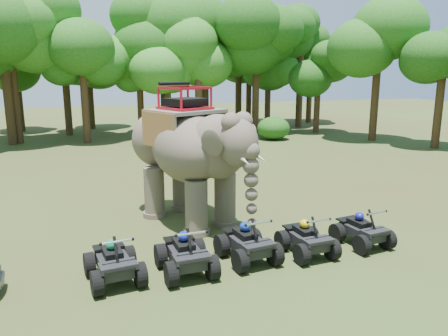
{
  "coord_description": "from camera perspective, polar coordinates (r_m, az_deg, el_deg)",
  "views": [
    {
      "loc": [
        -4.49,
        -12.55,
        5.14
      ],
      "look_at": [
        0.0,
        1.2,
        1.9
      ],
      "focal_mm": 35.0,
      "sensor_mm": 36.0,
      "label": 1
    }
  ],
  "objects": [
    {
      "name": "tree_27",
      "position": [
        32.94,
        -17.83,
        9.82
      ],
      "size": [
        5.41,
        5.41,
        7.73
      ],
      "primitive_type": null,
      "color": "#195114",
      "rests_on": "ground"
    },
    {
      "name": "tree_30",
      "position": [
        41.42,
        -25.29,
        9.38
      ],
      "size": [
        5.1,
        5.1,
        7.28
      ],
      "primitive_type": null,
      "color": "#195114",
      "rests_on": "ground"
    },
    {
      "name": "tree_32",
      "position": [
        41.03,
        9.92,
        12.06
      ],
      "size": [
        6.81,
        6.81,
        9.72
      ],
      "primitive_type": null,
      "color": "#195114",
      "rests_on": "ground"
    },
    {
      "name": "tree_28",
      "position": [
        34.6,
        -25.96,
        11.46
      ],
      "size": [
        7.25,
        7.25,
        10.36
      ],
      "primitive_type": null,
      "color": "#195114",
      "rests_on": "ground"
    },
    {
      "name": "tree_41",
      "position": [
        43.58,
        4.19,
        12.01
      ],
      "size": [
        6.56,
        6.56,
        9.38
      ],
      "primitive_type": null,
      "color": "#195114",
      "rests_on": "ground"
    },
    {
      "name": "atv_2",
      "position": [
        12.12,
        3.11,
        -9.1
      ],
      "size": [
        1.51,
        1.93,
        1.32
      ],
      "primitive_type": null,
      "rotation": [
        0.0,
        0.0,
        0.13
      ],
      "color": "black",
      "rests_on": "ground"
    },
    {
      "name": "tree_26",
      "position": [
        34.11,
        -26.65,
        10.96
      ],
      "size": [
        6.89,
        6.89,
        9.84
      ],
      "primitive_type": null,
      "color": "#195114",
      "rests_on": "ground"
    },
    {
      "name": "tree_2",
      "position": [
        36.87,
        4.19,
        11.94
      ],
      "size": [
        6.6,
        6.6,
        9.43
      ],
      "primitive_type": null,
      "color": "#195114",
      "rests_on": "ground"
    },
    {
      "name": "tree_34",
      "position": [
        35.98,
        -7.9,
        12.78
      ],
      "size": [
        7.42,
        7.42,
        10.61
      ],
      "primitive_type": null,
      "color": "#195114",
      "rests_on": "ground"
    },
    {
      "name": "ground",
      "position": [
        14.28,
        1.51,
        -8.47
      ],
      "size": [
        110.0,
        110.0,
        0.0
      ],
      "primitive_type": "plane",
      "color": "#47381E",
      "rests_on": "ground"
    },
    {
      "name": "atv_0",
      "position": [
        11.32,
        -14.24,
        -11.17
      ],
      "size": [
        1.48,
        1.89,
        1.29
      ],
      "primitive_type": null,
      "rotation": [
        0.0,
        0.0,
        0.12
      ],
      "color": "black",
      "rests_on": "ground"
    },
    {
      "name": "tree_1",
      "position": [
        33.69,
        -3.35,
        11.2
      ],
      "size": [
        6.04,
        6.04,
        8.62
      ],
      "primitive_type": null,
      "color": "#195114",
      "rests_on": "ground"
    },
    {
      "name": "tree_36",
      "position": [
        37.47,
        -19.98,
        10.57
      ],
      "size": [
        5.98,
        5.98,
        8.55
      ],
      "primitive_type": null,
      "color": "#195114",
      "rests_on": "ground"
    },
    {
      "name": "tree_37",
      "position": [
        44.91,
        11.14,
        10.66
      ],
      "size": [
        5.28,
        5.28,
        7.54
      ],
      "primitive_type": null,
      "color": "#195114",
      "rests_on": "ground"
    },
    {
      "name": "tree_3",
      "position": [
        37.57,
        12.12,
        9.59
      ],
      "size": [
        4.65,
        4.65,
        6.64
      ],
      "primitive_type": null,
      "color": "#195114",
      "rests_on": "ground"
    },
    {
      "name": "tree_38",
      "position": [
        37.64,
        -2.48,
        12.09
      ],
      "size": [
        6.71,
        6.71,
        9.58
      ],
      "primitive_type": null,
      "color": "#195114",
      "rests_on": "ground"
    },
    {
      "name": "atv_3",
      "position": [
        12.7,
        10.79,
        -8.47
      ],
      "size": [
        1.32,
        1.74,
        1.23
      ],
      "primitive_type": null,
      "rotation": [
        0.0,
        0.0,
        0.06
      ],
      "color": "black",
      "rests_on": "ground"
    },
    {
      "name": "tree_5",
      "position": [
        32.49,
        26.44,
        9.1
      ],
      "size": [
        5.42,
        5.42,
        7.74
      ],
      "primitive_type": null,
      "color": "#195114",
      "rests_on": "ground"
    },
    {
      "name": "elephant",
      "position": [
        14.83,
        -4.74,
        1.82
      ],
      "size": [
        4.61,
        6.16,
        4.74
      ],
      "primitive_type": null,
      "rotation": [
        0.0,
        0.0,
        0.43
      ],
      "color": "brown",
      "rests_on": "ground"
    },
    {
      "name": "atv_4",
      "position": [
        13.76,
        17.61,
        -7.22
      ],
      "size": [
        1.4,
        1.78,
        1.22
      ],
      "primitive_type": null,
      "rotation": [
        0.0,
        0.0,
        0.13
      ],
      "color": "black",
      "rests_on": "ground"
    },
    {
      "name": "tree_42",
      "position": [
        41.91,
        1.92,
        12.26
      ],
      "size": [
        6.82,
        6.82,
        9.74
      ],
      "primitive_type": null,
      "color": "#195114",
      "rests_on": "ground"
    },
    {
      "name": "tree_40",
      "position": [
        41.02,
        5.76,
        10.71
      ],
      "size": [
        5.33,
        5.33,
        7.61
      ],
      "primitive_type": null,
      "color": "#195114",
      "rests_on": "ground"
    },
    {
      "name": "tree_35",
      "position": [
        34.03,
        -7.39,
        10.15
      ],
      "size": [
        5.22,
        5.22,
        7.45
      ],
      "primitive_type": null,
      "color": "#195114",
      "rests_on": "ground"
    },
    {
      "name": "tree_4",
      "position": [
        34.44,
        19.27,
        10.73
      ],
      "size": [
        6.18,
        6.18,
        8.82
      ],
      "primitive_type": null,
      "color": "#195114",
      "rests_on": "ground"
    },
    {
      "name": "tree_29",
      "position": [
        40.95,
        -17.15,
        10.37
      ],
      "size": [
        5.48,
        5.48,
        7.83
      ],
      "primitive_type": null,
      "color": "#195114",
      "rests_on": "ground"
    },
    {
      "name": "tree_33",
      "position": [
        44.53,
        3.27,
        11.05
      ],
      "size": [
        5.5,
        5.5,
        7.85
      ],
      "primitive_type": null,
      "color": "#195114",
      "rests_on": "ground"
    },
    {
      "name": "tree_0",
      "position": [
        35.24,
        -10.9,
        9.64
      ],
      "size": [
        4.81,
        4.81,
        6.87
      ],
      "primitive_type": null,
      "color": "#195114",
      "rests_on": "ground"
    },
    {
      "name": "atv_1",
      "position": [
        11.44,
        -5.06,
        -10.45
      ],
      "size": [
        1.39,
        1.85,
        1.33
      ],
      "primitive_type": null,
      "rotation": [
        0.0,
        0.0,
        0.05
      ],
      "color": "black",
      "rests_on": "ground"
    }
  ]
}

